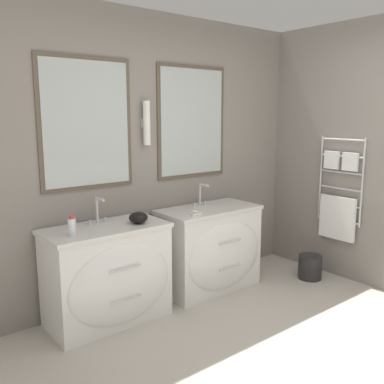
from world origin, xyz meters
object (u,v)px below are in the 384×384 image
object	(u,v)px
waste_bin	(310,266)
amenity_bowl	(138,218)
toiletry_bottle	(72,226)
vanity_right	(211,248)
vanity_left	(109,274)

from	to	relation	value
waste_bin	amenity_bowl	bearing A→B (deg)	167.12
toiletry_bottle	waste_bin	xyz separation A→B (m)	(2.40, -0.41, -0.75)
vanity_right	toiletry_bottle	distance (m)	1.50
toiletry_bottle	amenity_bowl	bearing A→B (deg)	0.62
amenity_bowl	waste_bin	size ratio (longest dim) A/B	0.64
vanity_right	amenity_bowl	size ratio (longest dim) A/B	6.31
toiletry_bottle	amenity_bowl	world-z (taller)	toiletry_bottle
toiletry_bottle	vanity_right	bearing A→B (deg)	2.07
vanity_left	vanity_right	bearing A→B (deg)	0.00
waste_bin	vanity_left	bearing A→B (deg)	167.51
waste_bin	toiletry_bottle	bearing A→B (deg)	170.30
vanity_left	toiletry_bottle	world-z (taller)	toiletry_bottle
vanity_left	toiletry_bottle	size ratio (longest dim) A/B	6.45
vanity_left	vanity_right	distance (m)	1.11
vanity_left	amenity_bowl	bearing A→B (deg)	-9.71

